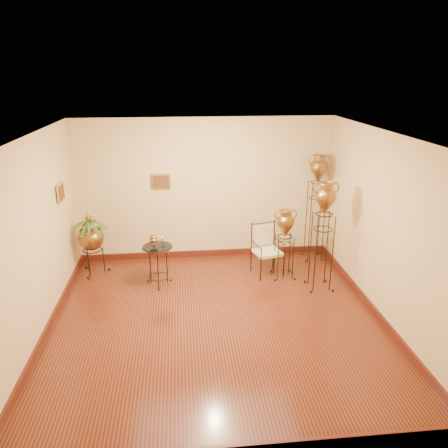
{
  "coord_description": "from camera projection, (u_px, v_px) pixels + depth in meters",
  "views": [
    {
      "loc": [
        -0.48,
        -5.78,
        3.62
      ],
      "look_at": [
        0.25,
        1.3,
        1.1
      ],
      "focal_mm": 35.0,
      "sensor_mm": 36.0,
      "label": 1
    }
  ],
  "objects": [
    {
      "name": "planter_urn",
      "position": [
        91.0,
        235.0,
        8.01
      ],
      "size": [
        0.77,
        0.77,
        1.34
      ],
      "rotation": [
        0.0,
        0.0,
        -0.08
      ],
      "color": "black",
      "rests_on": "ground"
    },
    {
      "name": "armchair",
      "position": [
        268.0,
        250.0,
        8.04
      ],
      "size": [
        0.65,
        0.62,
        0.96
      ],
      "rotation": [
        0.0,
        0.0,
        0.25
      ],
      "color": "black",
      "rests_on": "ground"
    },
    {
      "name": "ground",
      "position": [
        217.0,
        320.0,
        6.68
      ],
      "size": [
        5.0,
        5.0,
        0.0
      ],
      "primitive_type": "plane",
      "color": "#5D2616",
      "rests_on": "ground"
    },
    {
      "name": "room_shell",
      "position": [
        215.0,
        213.0,
        6.11
      ],
      "size": [
        5.02,
        5.02,
        2.81
      ],
      "color": "beige",
      "rests_on": "ground"
    },
    {
      "name": "amphora_short",
      "position": [
        284.0,
        243.0,
        7.9
      ],
      "size": [
        0.42,
        0.42,
        1.31
      ],
      "rotation": [
        0.0,
        0.0,
        0.05
      ],
      "color": "black",
      "rests_on": "ground"
    },
    {
      "name": "amphora_mid",
      "position": [
        322.0,
        236.0,
        7.39
      ],
      "size": [
        0.56,
        0.56,
        1.92
      ],
      "rotation": [
        0.0,
        0.0,
        -0.4
      ],
      "color": "black",
      "rests_on": "ground"
    },
    {
      "name": "side_table",
      "position": [
        158.0,
        265.0,
        7.68
      ],
      "size": [
        0.6,
        0.6,
        0.93
      ],
      "rotation": [
        0.0,
        0.0,
        0.22
      ],
      "color": "black",
      "rests_on": "ground"
    },
    {
      "name": "amphora_tall",
      "position": [
        316.0,
        207.0,
        8.54
      ],
      "size": [
        0.55,
        0.55,
        2.14
      ],
      "rotation": [
        0.0,
        0.0,
        -0.4
      ],
      "color": "black",
      "rests_on": "ground"
    }
  ]
}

